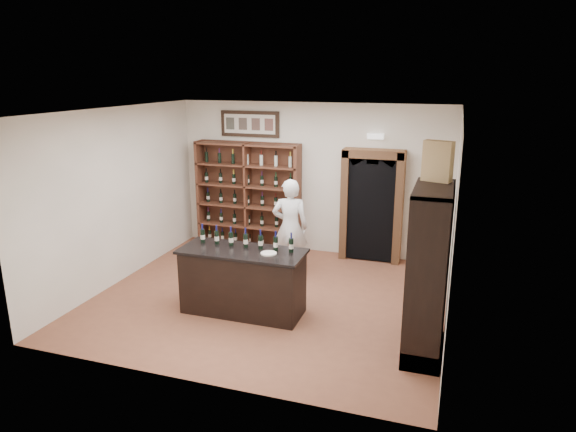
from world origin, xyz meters
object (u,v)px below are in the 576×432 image
(wine_shelf, at_px, (249,195))
(wine_crate, at_px, (438,161))
(tasting_counter, at_px, (243,282))
(counter_bottle_0, at_px, (203,236))
(side_cabinet, at_px, (429,297))
(shopkeeper, at_px, (290,227))

(wine_shelf, xyz_separation_m, wine_crate, (3.79, -2.86, 1.36))
(tasting_counter, bearing_deg, wine_shelf, 110.56)
(wine_shelf, height_order, counter_bottle_0, wine_shelf)
(side_cabinet, bearing_deg, wine_crate, 95.44)
(counter_bottle_0, height_order, wine_crate, wine_crate)
(counter_bottle_0, relative_size, side_cabinet, 0.14)
(wine_crate, bearing_deg, wine_shelf, 162.14)
(counter_bottle_0, relative_size, wine_crate, 0.58)
(side_cabinet, height_order, shopkeeper, side_cabinet)
(counter_bottle_0, xyz_separation_m, shopkeeper, (0.91, 1.57, -0.23))
(wine_shelf, relative_size, counter_bottle_0, 7.33)
(counter_bottle_0, distance_m, wine_crate, 3.67)
(wine_shelf, height_order, shopkeeper, wine_shelf)
(wine_shelf, bearing_deg, side_cabinet, -40.21)
(tasting_counter, distance_m, side_cabinet, 2.75)
(tasting_counter, relative_size, shopkeeper, 1.07)
(tasting_counter, bearing_deg, shopkeeper, 83.58)
(tasting_counter, height_order, wine_crate, wine_crate)
(shopkeeper, bearing_deg, wine_shelf, -55.87)
(wine_shelf, height_order, wine_crate, wine_crate)
(tasting_counter, bearing_deg, wine_crate, 1.55)
(shopkeeper, bearing_deg, wine_crate, 133.86)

